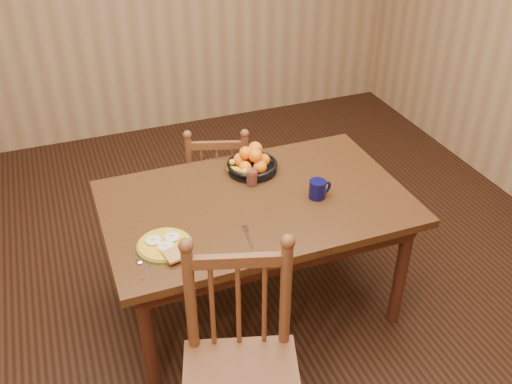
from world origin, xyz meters
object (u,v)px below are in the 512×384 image
object	(u,v)px
dining_table	(256,213)
breakfast_plate	(165,245)
chair_far	(219,188)
fruit_bowl	(252,162)
coffee_mug	(318,189)
chair_near	(241,371)

from	to	relation	value
dining_table	breakfast_plate	distance (m)	0.59
chair_far	fruit_bowl	distance (m)	0.52
breakfast_plate	coffee_mug	bearing A→B (deg)	8.27
chair_far	dining_table	bearing A→B (deg)	109.01
chair_near	fruit_bowl	distance (m)	1.25
chair_far	coffee_mug	bearing A→B (deg)	132.09
breakfast_plate	coffee_mug	world-z (taller)	coffee_mug
dining_table	fruit_bowl	size ratio (longest dim) A/B	5.52
chair_far	fruit_bowl	xyz separation A→B (m)	(0.09, -0.36, 0.37)
dining_table	fruit_bowl	xyz separation A→B (m)	(0.08, 0.28, 0.14)
chair_far	coffee_mug	distance (m)	0.88
dining_table	chair_near	size ratio (longest dim) A/B	1.50
dining_table	fruit_bowl	distance (m)	0.33
dining_table	coffee_mug	world-z (taller)	coffee_mug
breakfast_plate	fruit_bowl	size ratio (longest dim) A/B	1.02
breakfast_plate	coffee_mug	distance (m)	0.87
chair_far	coffee_mug	size ratio (longest dim) A/B	6.76
fruit_bowl	coffee_mug	bearing A→B (deg)	-57.88
coffee_mug	chair_near	bearing A→B (deg)	-133.18
chair_far	breakfast_plate	world-z (taller)	chair_far
breakfast_plate	fruit_bowl	world-z (taller)	fruit_bowl
coffee_mug	fruit_bowl	xyz separation A→B (m)	(-0.24, 0.37, 0.00)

